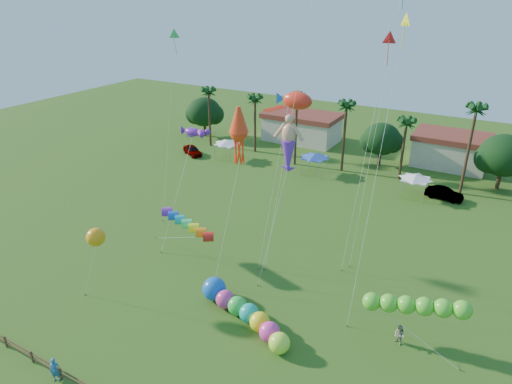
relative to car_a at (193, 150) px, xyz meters
The scene contains 20 objects.
ground 43.30m from the car_a, 53.44° to the right, with size 160.00×160.00×0.00m, color #285116.
tree_line 30.97m from the car_a, 17.44° to the left, with size 69.46×8.91×11.00m.
buildings_row 27.36m from the car_a, 33.85° to the left, with size 35.00×7.00×4.00m.
tent_row 19.95m from the car_a, ahead, with size 31.00×4.00×0.60m.
car_a is the anchor object (origin of this frame).
car_b 37.32m from the car_a, ahead, with size 1.56×4.48×1.47m, color #4C4C54.
spectator_a 45.44m from the car_a, 64.42° to the right, with size 0.67×0.44×1.83m, color #2C639A.
spectator_b 46.68m from the car_a, 33.94° to the right, with size 0.81×0.63×1.67m, color #A7A08B.
caterpillar_inflatable 40.10m from the car_a, 47.28° to the right, with size 9.67×4.84×2.02m.
blue_ball 36.78m from the car_a, 49.79° to the right, with size 1.75×1.75×1.75m, color blue.
rainbow_tube 31.62m from the car_a, 52.39° to the right, with size 9.94×3.70×3.96m.
green_worm 44.82m from the car_a, 35.56° to the right, with size 10.42×3.07×3.77m.
orange_ball_kite 36.35m from the car_a, 64.94° to the right, with size 2.24×1.78×6.44m.
merman_kite 35.42m from the car_a, 37.80° to the right, with size 2.18×5.19×14.17m.
fish_kite 34.31m from the car_a, 34.09° to the right, with size 4.31×6.18×15.92m.
squid_kite 35.95m from the car_a, 45.26° to the right, with size 2.03×4.32×15.71m.
lobster_kite 27.93m from the car_a, 51.53° to the right, with size 3.46×6.18×12.01m.
delta_kite_red 41.45m from the car_a, 25.98° to the right, with size 1.93×3.30×21.11m.
delta_kite_yellow 46.68m from the car_a, 32.05° to the right, with size 1.14×4.57×22.77m.
delta_kite_green 27.29m from the car_a, 55.14° to the right, with size 1.32×3.92×20.44m.
Camera 1 is at (16.85, -19.32, 24.25)m, focal length 32.00 mm.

